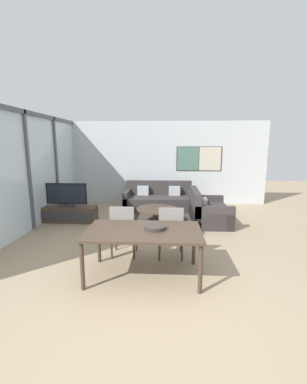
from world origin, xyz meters
The scene contains 13 objects.
ground_plane centered at (0.00, 0.00, 0.00)m, with size 24.00×24.00×0.00m, color #9E896B.
wall_back centered at (0.04, 6.06, 1.41)m, with size 7.11×0.09×2.80m.
window_wall_left centered at (-3.05, 3.03, 1.53)m, with size 0.07×6.06×2.80m.
area_rug centered at (-0.06, 3.72, 0.00)m, with size 2.30×1.71×0.01m.
tv_console centered at (-2.43, 3.68, 0.20)m, with size 1.54×0.45×0.41m.
television centered at (-2.43, 3.68, 0.72)m, with size 1.08×0.20×0.62m.
sofa_main centered at (-0.06, 5.16, 0.28)m, with size 2.11×0.95×0.87m.
sofa_side centered at (1.25, 3.79, 0.28)m, with size 0.95×1.46×0.87m.
coffee_table centered at (-0.06, 3.72, 0.29)m, with size 1.05×1.05×0.38m.
dining_table centered at (-0.14, 0.92, 0.68)m, with size 1.76×1.00×0.75m.
dining_chair_left centered at (-0.57, 1.61, 0.53)m, with size 0.46×0.46×0.96m.
dining_chair_centre centered at (0.28, 1.59, 0.53)m, with size 0.46×0.46×0.96m.
fruit_bowl centered at (0.03, 0.96, 0.78)m, with size 0.33×0.33×0.06m.
Camera 1 is at (0.21, -2.79, 2.02)m, focal length 24.00 mm.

